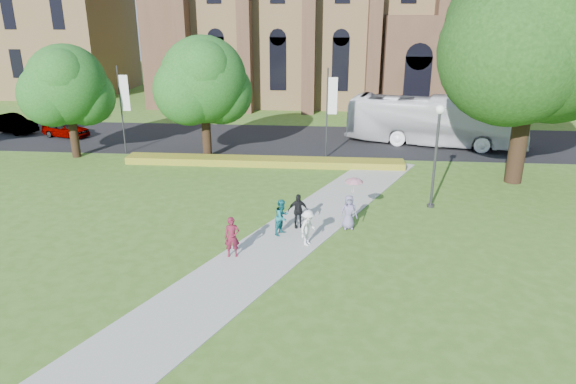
# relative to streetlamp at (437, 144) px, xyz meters

# --- Properties ---
(ground) EXTENTS (160.00, 160.00, 0.00)m
(ground) POSITION_rel_streetlamp_xyz_m (-7.50, -6.50, -3.30)
(ground) COLOR #3E641E
(ground) RESTS_ON ground
(road) EXTENTS (160.00, 10.00, 0.02)m
(road) POSITION_rel_streetlamp_xyz_m (-7.50, 13.50, -3.29)
(road) COLOR black
(road) RESTS_ON ground
(footpath) EXTENTS (15.58, 28.54, 0.04)m
(footpath) POSITION_rel_streetlamp_xyz_m (-7.50, -5.50, -3.28)
(footpath) COLOR #B2B2A8
(footpath) RESTS_ON ground
(flower_hedge) EXTENTS (18.00, 1.40, 0.45)m
(flower_hedge) POSITION_rel_streetlamp_xyz_m (-9.50, 6.70, -3.07)
(flower_hedge) COLOR #AE9122
(flower_hedge) RESTS_ON ground
(building_west) EXTENTS (22.00, 14.00, 18.30)m
(building_west) POSITION_rel_streetlamp_xyz_m (-41.50, 35.50, 5.91)
(building_west) COLOR brown
(building_west) RESTS_ON ground
(streetlamp) EXTENTS (0.44, 0.44, 5.24)m
(streetlamp) POSITION_rel_streetlamp_xyz_m (0.00, 0.00, 0.00)
(streetlamp) COLOR #38383D
(streetlamp) RESTS_ON ground
(large_tree) EXTENTS (9.60, 9.60, 13.20)m
(large_tree) POSITION_rel_streetlamp_xyz_m (5.50, 4.50, 5.07)
(large_tree) COLOR #332114
(large_tree) RESTS_ON ground
(street_tree_0) EXTENTS (5.20, 5.20, 7.50)m
(street_tree_0) POSITION_rel_streetlamp_xyz_m (-22.50, 7.50, 1.58)
(street_tree_0) COLOR #332114
(street_tree_0) RESTS_ON ground
(street_tree_1) EXTENTS (5.60, 5.60, 8.05)m
(street_tree_1) POSITION_rel_streetlamp_xyz_m (-13.50, 8.00, 1.93)
(street_tree_1) COLOR #332114
(street_tree_1) RESTS_ON ground
(banner_pole_0) EXTENTS (0.70, 0.10, 6.00)m
(banner_pole_0) POSITION_rel_streetlamp_xyz_m (-5.39, 8.70, 0.09)
(banner_pole_0) COLOR #38383D
(banner_pole_0) RESTS_ON ground
(banner_pole_1) EXTENTS (0.70, 0.10, 6.00)m
(banner_pole_1) POSITION_rel_streetlamp_xyz_m (-19.39, 8.70, 0.09)
(banner_pole_1) COLOR #38383D
(banner_pole_1) RESTS_ON ground
(tour_coach) EXTENTS (13.14, 6.00, 3.56)m
(tour_coach) POSITION_rel_streetlamp_xyz_m (2.40, 12.94, -1.49)
(tour_coach) COLOR white
(tour_coach) RESTS_ON road
(car_0) EXTENTS (4.16, 2.66, 1.32)m
(car_0) POSITION_rel_streetlamp_xyz_m (-25.97, 12.90, -2.62)
(car_0) COLOR gray
(car_0) RESTS_ON road
(car_1) EXTENTS (4.72, 2.97, 1.47)m
(car_1) POSITION_rel_streetlamp_xyz_m (-31.10, 13.98, -2.54)
(car_1) COLOR gray
(car_1) RESTS_ON road
(pedestrian_0) EXTENTS (0.68, 0.50, 1.69)m
(pedestrian_0) POSITION_rel_streetlamp_xyz_m (-9.05, -6.40, -2.41)
(pedestrian_0) COLOR maroon
(pedestrian_0) RESTS_ON footpath
(pedestrian_1) EXTENTS (0.94, 1.01, 1.64)m
(pedestrian_1) POSITION_rel_streetlamp_xyz_m (-7.24, -4.07, -2.43)
(pedestrian_1) COLOR #15666D
(pedestrian_1) RESTS_ON footpath
(pedestrian_2) EXTENTS (1.00, 1.17, 1.57)m
(pedestrian_2) POSITION_rel_streetlamp_xyz_m (-6.05, -5.06, -2.47)
(pedestrian_2) COLOR silver
(pedestrian_2) RESTS_ON footpath
(pedestrian_3) EXTENTS (1.02, 0.62, 1.62)m
(pedestrian_3) POSITION_rel_streetlamp_xyz_m (-6.60, -3.23, -2.45)
(pedestrian_3) COLOR black
(pedestrian_3) RESTS_ON footpath
(pedestrian_4) EXTENTS (0.85, 0.62, 1.60)m
(pedestrian_4) POSITION_rel_streetlamp_xyz_m (-4.28, -3.18, -2.46)
(pedestrian_4) COLOR slate
(pedestrian_4) RESTS_ON footpath
(parasol) EXTENTS (0.87, 0.87, 0.73)m
(parasol) POSITION_rel_streetlamp_xyz_m (-4.10, -3.08, -1.29)
(parasol) COLOR #D7989E
(parasol) RESTS_ON pedestrian_4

